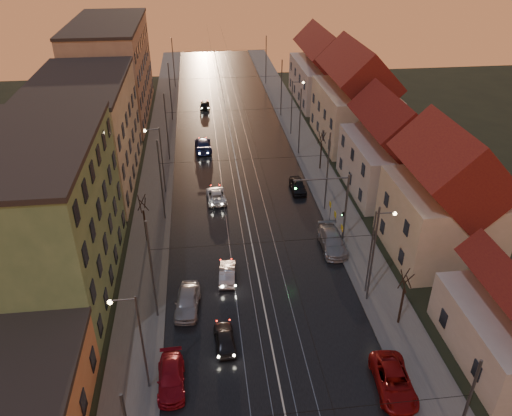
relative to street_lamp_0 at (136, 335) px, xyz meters
name	(u,v)px	position (x,y,z in m)	size (l,w,h in m)	color
ground	(282,399)	(9.10, -2.00, -4.89)	(160.00, 160.00, 0.00)	black
road	(234,154)	(9.10, 38.00, -4.87)	(16.00, 120.00, 0.04)	black
sidewalk_left	(159,157)	(-0.90, 38.00, -4.81)	(4.00, 120.00, 0.15)	#4C4C4C
sidewalk_right	(307,150)	(19.10, 38.00, -4.81)	(4.00, 120.00, 0.15)	#4C4C4C
tram_rail_0	(218,154)	(6.90, 38.00, -4.83)	(0.06, 120.00, 0.03)	gray
tram_rail_1	(229,154)	(8.33, 38.00, -4.83)	(0.06, 120.00, 0.03)	gray
tram_rail_2	(240,153)	(9.87, 38.00, -4.83)	(0.06, 120.00, 0.03)	gray
tram_rail_3	(251,153)	(11.30, 38.00, -4.83)	(0.06, 120.00, 0.03)	gray
apartment_left_1	(41,222)	(-8.40, 12.00, 1.61)	(10.00, 18.00, 13.00)	#568051
apartment_left_2	(86,135)	(-8.40, 32.00, 1.11)	(10.00, 20.00, 12.00)	#B3AE8B
apartment_left_3	(112,71)	(-8.40, 56.00, 2.11)	(10.00, 24.00, 14.00)	#9C7B64
house_right_1	(443,202)	(26.10, 13.00, 0.56)	(8.67, 10.20, 10.80)	beige
house_right_2	(391,152)	(26.10, 26.00, -0.24)	(9.18, 12.24, 9.20)	#BAB6AC
house_right_3	(355,101)	(26.10, 41.00, 0.92)	(9.18, 14.28, 11.50)	beige
house_right_4	(324,72)	(26.10, 59.00, 0.16)	(9.18, 16.32, 10.00)	#BAB6AC
catenary_pole_l_1	(152,272)	(0.50, 7.00, -0.39)	(0.16, 0.16, 9.00)	#595B60
catenary_pole_r_1	(373,256)	(17.70, 7.00, -0.39)	(0.16, 0.16, 9.00)	#595B60
catenary_pole_l_2	(161,181)	(0.50, 22.00, -0.39)	(0.16, 0.16, 9.00)	#595B60
catenary_pole_r_2	(327,173)	(17.70, 22.00, -0.39)	(0.16, 0.16, 9.00)	#595B60
catenary_pole_l_3	(167,128)	(0.50, 37.00, -0.39)	(0.16, 0.16, 9.00)	#595B60
catenary_pole_r_3	(300,122)	(17.70, 37.00, -0.39)	(0.16, 0.16, 9.00)	#595B60
catenary_pole_l_4	(170,92)	(0.50, 52.00, -0.39)	(0.16, 0.16, 9.00)	#595B60
catenary_pole_r_4	(281,89)	(17.70, 52.00, -0.39)	(0.16, 0.16, 9.00)	#595B60
catenary_pole_l_5	(173,63)	(0.50, 70.00, -0.39)	(0.16, 0.16, 9.00)	#595B60
catenary_pole_r_5	(266,60)	(17.70, 70.00, -0.39)	(0.16, 0.16, 9.00)	#595B60
street_lamp_0	(136,335)	(0.00, 0.00, 0.00)	(1.75, 0.32, 8.00)	#595B60
street_lamp_1	(375,244)	(18.21, 8.00, 0.00)	(1.75, 0.32, 8.00)	#595B60
street_lamp_2	(159,154)	(0.00, 28.00, 0.00)	(1.75, 0.32, 8.00)	#595B60
street_lamp_3	(294,102)	(18.21, 44.00, 0.00)	(1.75, 0.32, 8.00)	#595B60
traffic_light_mast	(336,200)	(17.10, 16.00, -0.29)	(5.30, 0.32, 7.20)	#595B60
bare_tree_0	(145,220)	(-1.09, 18.00, -2.40)	(1.09, 1.09, 5.11)	black
bare_tree_1	(402,299)	(19.31, 4.00, -2.40)	(1.09, 1.09, 5.11)	black
bare_tree_2	(321,151)	(19.51, 32.00, -2.40)	(1.09, 1.09, 5.11)	black
driving_car_0	(225,338)	(5.65, 3.35, -4.26)	(1.48, 3.69, 1.26)	black
driving_car_1	(227,273)	(6.38, 11.18, -4.25)	(1.35, 3.86, 1.27)	#AEADB3
driving_car_2	(216,195)	(6.08, 25.55, -4.27)	(2.06, 4.46, 1.24)	silver
driving_car_3	(203,145)	(4.97, 39.83, -4.10)	(2.19, 5.39, 1.56)	navy
driving_car_4	(205,105)	(5.68, 57.17, -4.24)	(1.52, 3.77, 1.29)	black
parked_left_2	(171,378)	(1.81, 0.08, -4.24)	(1.82, 4.48, 1.30)	maroon
parked_left_3	(187,301)	(2.90, 7.68, -4.10)	(1.86, 4.62, 1.58)	#A6A6AB
parked_right_0	(394,381)	(16.66, -1.99, -4.17)	(2.37, 5.13, 1.43)	maroon
parked_right_1	(332,241)	(16.70, 14.76, -4.11)	(2.19, 5.38, 1.56)	#949599
parked_right_2	(298,186)	(15.59, 26.60, -4.19)	(1.64, 4.08, 1.39)	black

